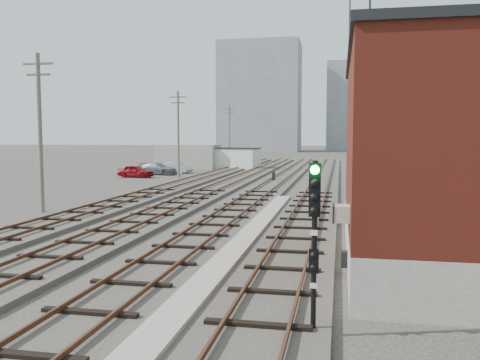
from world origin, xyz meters
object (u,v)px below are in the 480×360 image
(car_red, at_px, (136,171))
(site_trailer, at_px, (234,158))
(signal_mast, at_px, (314,236))
(switch_stand, at_px, (274,176))
(car_silver, at_px, (176,167))
(car_grey, at_px, (157,169))

(car_red, bearing_deg, site_trailer, -17.42)
(signal_mast, distance_m, switch_stand, 37.07)
(switch_stand, distance_m, site_trailer, 19.69)
(car_silver, distance_m, car_grey, 3.17)
(site_trailer, relative_size, car_red, 1.86)
(signal_mast, height_order, car_silver, signal_mast)
(site_trailer, bearing_deg, signal_mast, -63.34)
(switch_stand, xyz_separation_m, site_trailer, (-7.64, 18.13, 0.87))
(signal_mast, relative_size, car_silver, 0.99)
(switch_stand, bearing_deg, car_grey, 160.16)
(site_trailer, xyz_separation_m, car_silver, (-5.16, -8.48, -0.77))
(site_trailer, relative_size, car_grey, 1.52)
(site_trailer, bearing_deg, car_silver, -108.31)
(switch_stand, xyz_separation_m, car_grey, (-14.11, 6.76, 0.14))
(car_red, bearing_deg, switch_stand, -92.12)
(switch_stand, height_order, car_silver, car_silver)
(signal_mast, bearing_deg, car_silver, 111.73)
(signal_mast, xyz_separation_m, car_red, (-20.59, 39.23, -1.59))
(switch_stand, distance_m, car_red, 15.18)
(switch_stand, relative_size, car_red, 0.30)
(signal_mast, height_order, site_trailer, signal_mast)
(car_grey, bearing_deg, site_trailer, -18.18)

